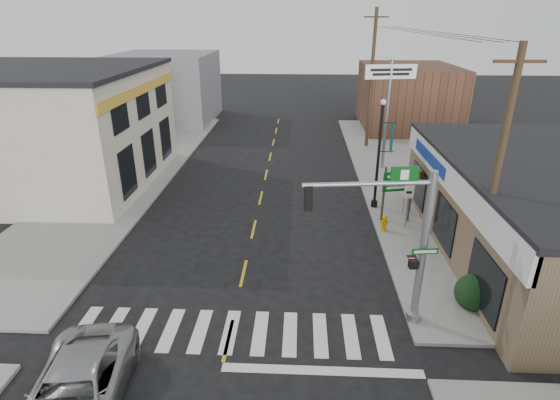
{
  "coord_description": "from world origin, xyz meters",
  "views": [
    {
      "loc": [
        2.22,
        -11.18,
        9.72
      ],
      "look_at": [
        1.44,
        5.13,
        2.8
      ],
      "focal_mm": 28.0,
      "sensor_mm": 36.0,
      "label": 1
    }
  ],
  "objects_px": {
    "dance_center_sign": "(389,88)",
    "utility_pole_far": "(371,79)",
    "bare_tree": "(504,175)",
    "traffic_signal_pole": "(404,233)",
    "suv": "(75,394)",
    "utility_pole_near": "(495,180)",
    "guide_sign": "(398,187)",
    "fire_hydrant": "(384,222)",
    "lamp_post": "(381,147)"
  },
  "relations": [
    {
      "from": "traffic_signal_pole",
      "to": "fire_hydrant",
      "type": "bearing_deg",
      "value": 76.73
    },
    {
      "from": "utility_pole_far",
      "to": "dance_center_sign",
      "type": "bearing_deg",
      "value": -87.9
    },
    {
      "from": "guide_sign",
      "to": "dance_center_sign",
      "type": "relative_size",
      "value": 0.4
    },
    {
      "from": "guide_sign",
      "to": "utility_pole_near",
      "type": "distance_m",
      "value": 7.1
    },
    {
      "from": "fire_hydrant",
      "to": "utility_pole_far",
      "type": "distance_m",
      "value": 15.82
    },
    {
      "from": "utility_pole_near",
      "to": "traffic_signal_pole",
      "type": "bearing_deg",
      "value": -155.21
    },
    {
      "from": "bare_tree",
      "to": "utility_pole_near",
      "type": "distance_m",
      "value": 3.59
    },
    {
      "from": "suv",
      "to": "lamp_post",
      "type": "bearing_deg",
      "value": 46.64
    },
    {
      "from": "lamp_post",
      "to": "utility_pole_far",
      "type": "relative_size",
      "value": 0.57
    },
    {
      "from": "suv",
      "to": "dance_center_sign",
      "type": "distance_m",
      "value": 23.96
    },
    {
      "from": "traffic_signal_pole",
      "to": "guide_sign",
      "type": "bearing_deg",
      "value": 72.44
    },
    {
      "from": "lamp_post",
      "to": "utility_pole_far",
      "type": "bearing_deg",
      "value": 77.42
    },
    {
      "from": "dance_center_sign",
      "to": "utility_pole_far",
      "type": "height_order",
      "value": "utility_pole_far"
    },
    {
      "from": "suv",
      "to": "traffic_signal_pole",
      "type": "xyz_separation_m",
      "value": [
        9.02,
        4.24,
        2.71
      ]
    },
    {
      "from": "fire_hydrant",
      "to": "utility_pole_far",
      "type": "bearing_deg",
      "value": 85.57
    },
    {
      "from": "guide_sign",
      "to": "bare_tree",
      "type": "height_order",
      "value": "bare_tree"
    },
    {
      "from": "suv",
      "to": "lamp_post",
      "type": "distance_m",
      "value": 17.19
    },
    {
      "from": "traffic_signal_pole",
      "to": "utility_pole_near",
      "type": "relative_size",
      "value": 0.62
    },
    {
      "from": "traffic_signal_pole",
      "to": "suv",
      "type": "bearing_deg",
      "value": -161.37
    },
    {
      "from": "guide_sign",
      "to": "bare_tree",
      "type": "relative_size",
      "value": 0.6
    },
    {
      "from": "dance_center_sign",
      "to": "bare_tree",
      "type": "height_order",
      "value": "dance_center_sign"
    },
    {
      "from": "bare_tree",
      "to": "traffic_signal_pole",
      "type": "bearing_deg",
      "value": -137.24
    },
    {
      "from": "utility_pole_near",
      "to": "utility_pole_far",
      "type": "bearing_deg",
      "value": 92.89
    },
    {
      "from": "utility_pole_far",
      "to": "guide_sign",
      "type": "bearing_deg",
      "value": -93.42
    },
    {
      "from": "guide_sign",
      "to": "lamp_post",
      "type": "distance_m",
      "value": 2.42
    },
    {
      "from": "guide_sign",
      "to": "fire_hydrant",
      "type": "xyz_separation_m",
      "value": [
        -0.73,
        -1.13,
        -1.41
      ]
    },
    {
      "from": "traffic_signal_pole",
      "to": "utility_pole_near",
      "type": "xyz_separation_m",
      "value": [
        3.16,
        1.5,
        1.27
      ]
    },
    {
      "from": "suv",
      "to": "traffic_signal_pole",
      "type": "bearing_deg",
      "value": 17.26
    },
    {
      "from": "guide_sign",
      "to": "fire_hydrant",
      "type": "height_order",
      "value": "guide_sign"
    },
    {
      "from": "guide_sign",
      "to": "dance_center_sign",
      "type": "xyz_separation_m",
      "value": [
        0.79,
        8.49,
        3.48
      ]
    },
    {
      "from": "guide_sign",
      "to": "dance_center_sign",
      "type": "height_order",
      "value": "dance_center_sign"
    },
    {
      "from": "suv",
      "to": "dance_center_sign",
      "type": "relative_size",
      "value": 0.72
    },
    {
      "from": "fire_hydrant",
      "to": "suv",
      "type": "bearing_deg",
      "value": -131.82
    },
    {
      "from": "suv",
      "to": "utility_pole_far",
      "type": "distance_m",
      "value": 28.58
    },
    {
      "from": "traffic_signal_pole",
      "to": "fire_hydrant",
      "type": "xyz_separation_m",
      "value": [
        0.79,
        6.71,
        -2.87
      ]
    },
    {
      "from": "bare_tree",
      "to": "suv",
      "type": "bearing_deg",
      "value": -147.78
    },
    {
      "from": "fire_hydrant",
      "to": "utility_pole_near",
      "type": "relative_size",
      "value": 0.09
    },
    {
      "from": "utility_pole_far",
      "to": "bare_tree",
      "type": "bearing_deg",
      "value": -81.98
    },
    {
      "from": "lamp_post",
      "to": "suv",
      "type": "bearing_deg",
      "value": -132.65
    },
    {
      "from": "lamp_post",
      "to": "dance_center_sign",
      "type": "distance_m",
      "value": 7.19
    },
    {
      "from": "lamp_post",
      "to": "fire_hydrant",
      "type": "bearing_deg",
      "value": -97.77
    },
    {
      "from": "suv",
      "to": "dance_center_sign",
      "type": "xyz_separation_m",
      "value": [
        11.32,
        20.58,
        4.72
      ]
    },
    {
      "from": "traffic_signal_pole",
      "to": "bare_tree",
      "type": "height_order",
      "value": "traffic_signal_pole"
    },
    {
      "from": "utility_pole_far",
      "to": "lamp_post",
      "type": "bearing_deg",
      "value": -96.99
    },
    {
      "from": "dance_center_sign",
      "to": "suv",
      "type": "bearing_deg",
      "value": -128.83
    },
    {
      "from": "traffic_signal_pole",
      "to": "utility_pole_far",
      "type": "height_order",
      "value": "utility_pole_far"
    },
    {
      "from": "suv",
      "to": "guide_sign",
      "type": "height_order",
      "value": "guide_sign"
    },
    {
      "from": "bare_tree",
      "to": "lamp_post",
      "type": "bearing_deg",
      "value": 128.81
    },
    {
      "from": "dance_center_sign",
      "to": "utility_pole_near",
      "type": "relative_size",
      "value": 0.8
    },
    {
      "from": "guide_sign",
      "to": "lamp_post",
      "type": "xyz_separation_m",
      "value": [
        -0.71,
        1.74,
        1.52
      ]
    }
  ]
}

